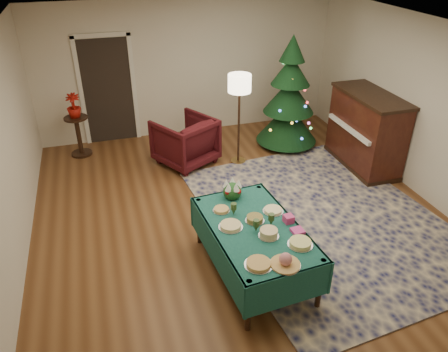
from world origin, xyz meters
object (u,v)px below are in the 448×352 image
object	(u,v)px
gift_box	(288,219)
side_table	(79,137)
christmas_tree	(289,98)
buffet_table	(254,236)
floor_lamp	(239,89)
potted_plant	(74,111)
armchair	(185,139)
piano	(366,132)

from	to	relation	value
gift_box	side_table	xyz separation A→B (m)	(-2.45, 4.07, -0.37)
christmas_tree	buffet_table	bearing A→B (deg)	-119.96
buffet_table	side_table	distance (m)	4.52
floor_lamp	potted_plant	world-z (taller)	floor_lamp
armchair	potted_plant	size ratio (longest dim) A/B	2.14
armchair	piano	bearing A→B (deg)	132.20
gift_box	armchair	xyz separation A→B (m)	(-0.60, 3.16, -0.27)
floor_lamp	christmas_tree	distance (m)	1.30
gift_box	armchair	bearing A→B (deg)	100.71
buffet_table	potted_plant	distance (m)	4.53
buffet_table	piano	bearing A→B (deg)	36.43
buffet_table	armchair	size ratio (longest dim) A/B	1.96
piano	christmas_tree	bearing A→B (deg)	129.04
buffet_table	gift_box	size ratio (longest dim) A/B	16.77
armchair	side_table	distance (m)	2.06
piano	armchair	bearing A→B (deg)	161.70
buffet_table	side_table	bearing A→B (deg)	116.60
side_table	christmas_tree	size ratio (longest dim) A/B	0.35
buffet_table	floor_lamp	bearing A→B (deg)	75.19
buffet_table	christmas_tree	distance (m)	3.85
armchair	gift_box	bearing A→B (deg)	71.22
armchair	floor_lamp	distance (m)	1.34
gift_box	christmas_tree	size ratio (longest dim) A/B	0.05
buffet_table	gift_box	bearing A→B (deg)	-3.39
piano	side_table	bearing A→B (deg)	158.65
gift_box	piano	distance (m)	3.27
gift_box	side_table	size ratio (longest dim) A/B	0.15
gift_box	piano	world-z (taller)	piano
potted_plant	piano	world-z (taller)	piano
armchair	christmas_tree	world-z (taller)	christmas_tree
armchair	piano	size ratio (longest dim) A/B	0.61
buffet_table	potted_plant	world-z (taller)	potted_plant
gift_box	potted_plant	xyz separation A→B (m)	(-2.45, 4.07, 0.14)
armchair	side_table	world-z (taller)	armchair
christmas_tree	piano	xyz separation A→B (m)	(0.97, -1.19, -0.31)
side_table	floor_lamp	bearing A→B (deg)	-22.42
side_table	buffet_table	bearing A→B (deg)	-63.40
christmas_tree	potted_plant	bearing A→B (deg)	169.58
side_table	christmas_tree	world-z (taller)	christmas_tree
potted_plant	piano	distance (m)	5.27
side_table	christmas_tree	xyz separation A→B (m)	(3.94, -0.72, 0.60)
gift_box	floor_lamp	world-z (taller)	floor_lamp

